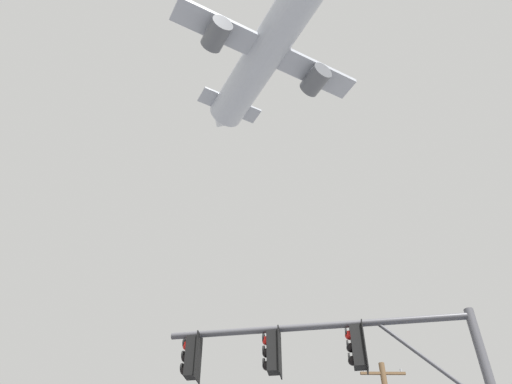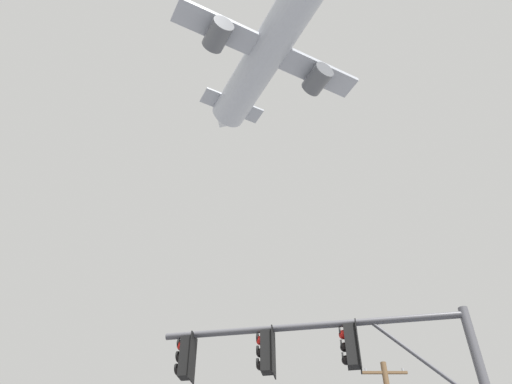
# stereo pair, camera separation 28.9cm
# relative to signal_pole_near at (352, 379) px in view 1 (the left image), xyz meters

# --- Properties ---
(signal_pole_near) EXTENTS (6.59, 1.35, 6.04)m
(signal_pole_near) POSITION_rel_signal_pole_near_xyz_m (0.00, 0.00, 0.00)
(signal_pole_near) COLOR #4C4C51
(signal_pole_near) RESTS_ON ground
(airplane) EXTENTS (19.06, 24.69, 7.15)m
(airplane) POSITION_rel_signal_pole_near_xyz_m (-0.18, 18.53, 39.91)
(airplane) COLOR #B7BCC6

